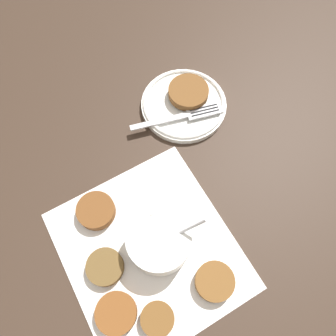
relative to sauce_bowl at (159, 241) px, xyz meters
name	(u,v)px	position (x,y,z in m)	size (l,w,h in m)	color
ground_plane	(142,245)	(0.01, 0.03, -0.03)	(4.00, 4.00, 0.00)	#38281E
napkin	(149,250)	(0.00, 0.02, -0.03)	(0.37, 0.35, 0.00)	white
sauce_bowl	(159,241)	(0.00, 0.00, 0.00)	(0.12, 0.13, 0.11)	white
fritter_0	(116,313)	(-0.09, 0.10, -0.02)	(0.07, 0.07, 0.02)	brown
fritter_1	(157,319)	(-0.12, 0.04, -0.02)	(0.06, 0.06, 0.02)	brown
fritter_2	(105,267)	(-0.01, 0.10, -0.02)	(0.07, 0.07, 0.02)	brown
fritter_3	(96,211)	(0.09, 0.09, -0.02)	(0.07, 0.07, 0.02)	brown
fritter_4	(215,282)	(-0.09, -0.07, -0.02)	(0.07, 0.07, 0.02)	brown
serving_plate	(184,104)	(0.27, -0.14, -0.02)	(0.18, 0.18, 0.02)	white
fritter_on_plate	(188,92)	(0.28, -0.16, 0.00)	(0.09, 0.09, 0.02)	brown
fork	(187,115)	(0.23, -0.13, -0.01)	(0.03, 0.20, 0.00)	silver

